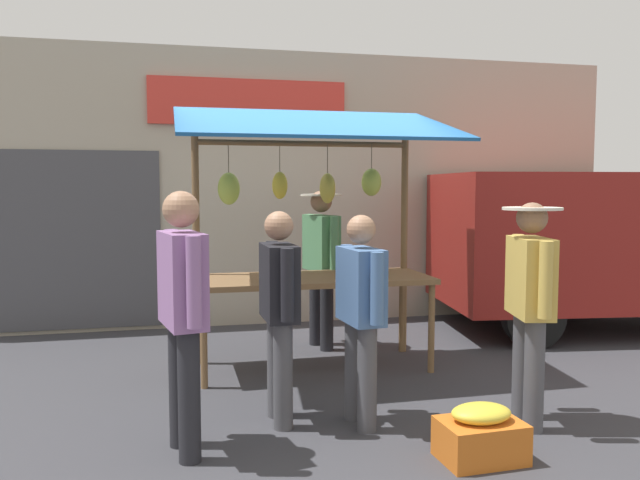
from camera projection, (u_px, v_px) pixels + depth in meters
ground_plane at (313, 368)px, 6.10m from camera, size 40.00×40.00×0.00m
street_backdrop at (271, 189)px, 8.08m from camera, size 9.00×0.30×3.40m
market_stall at (314, 207)px, 6.00m from camera, size 2.50×1.46×2.50m
vendor_with_sunhat at (321, 255)px, 6.80m from camera, size 0.44×0.70×1.68m
shopper_in_striped_shirt at (361, 307)px, 4.57m from camera, size 0.26×0.66×1.53m
shopper_with_ponytail at (279, 303)px, 4.62m from camera, size 0.23×0.67×1.55m
shopper_with_shopping_bag at (530, 295)px, 4.57m from camera, size 0.42×0.68×1.61m
shopper_in_grey_tee at (183, 302)px, 4.06m from camera, size 0.32×0.71×1.70m
parked_van at (612, 237)px, 7.72m from camera, size 4.60×2.39×1.88m
produce_crate_near at (481, 435)px, 4.03m from camera, size 0.53×0.39×0.36m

